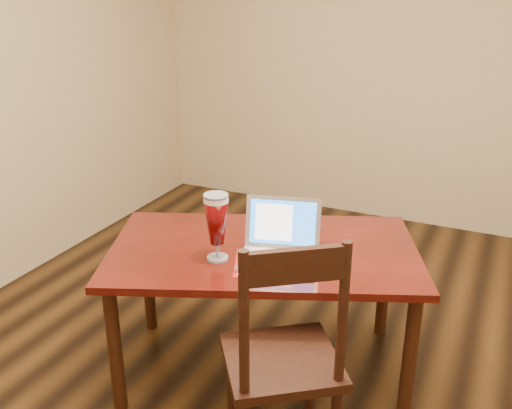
% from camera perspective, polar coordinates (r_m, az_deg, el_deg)
% --- Properties ---
extents(ground, '(5.00, 5.00, 0.00)m').
position_cam_1_polar(ground, '(2.97, 4.96, -19.16)').
color(ground, black).
rests_on(ground, ground).
extents(room_shell, '(4.51, 5.01, 2.71)m').
position_cam_1_polar(room_shell, '(2.25, 6.46, 17.08)').
color(room_shell, tan).
rests_on(room_shell, ground).
extents(dining_table, '(1.71, 1.36, 1.03)m').
position_cam_1_polar(dining_table, '(2.83, 0.60, -5.64)').
color(dining_table, '#530E0B').
rests_on(dining_table, ground).
extents(dining_chair, '(0.63, 0.62, 1.08)m').
position_cam_1_polar(dining_chair, '(2.38, 2.81, -15.21)').
color(dining_chair, black).
rests_on(dining_chair, ground).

